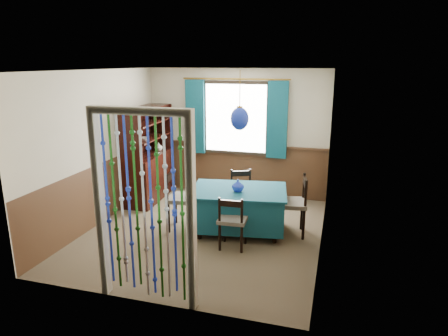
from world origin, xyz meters
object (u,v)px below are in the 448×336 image
(chair_left, at_px, (181,198))
(vase_sideboard, at_px, (159,146))
(chair_near, at_px, (232,220))
(chair_right, at_px, (293,204))
(vase_table, at_px, (238,186))
(dining_table, at_px, (239,207))
(sideboard, at_px, (149,168))
(pendant_lamp, at_px, (240,118))
(bowl_shelf, at_px, (143,139))
(chair_far, at_px, (242,193))

(chair_left, bearing_deg, vase_sideboard, -150.87)
(chair_near, xyz_separation_m, chair_right, (0.77, 0.74, 0.07))
(chair_near, relative_size, vase_table, 4.58)
(dining_table, relative_size, chair_left, 1.68)
(dining_table, distance_m, chair_right, 0.85)
(sideboard, distance_m, vase_table, 2.36)
(dining_table, height_order, chair_right, chair_right)
(pendant_lamp, distance_m, vase_table, 1.02)
(chair_right, xyz_separation_m, vase_sideboard, (-2.84, 1.24, 0.49))
(chair_left, distance_m, sideboard, 1.64)
(chair_left, bearing_deg, pendant_lamp, 91.62)
(dining_table, distance_m, sideboard, 2.32)
(chair_near, relative_size, chair_right, 0.85)
(chair_near, bearing_deg, chair_left, 151.74)
(pendant_lamp, height_order, vase_sideboard, pendant_lamp)
(chair_right, distance_m, sideboard, 3.03)
(chair_left, relative_size, vase_table, 5.44)
(bowl_shelf, bearing_deg, chair_near, -33.27)
(vase_sideboard, bearing_deg, sideboard, -99.65)
(chair_near, relative_size, chair_far, 0.98)
(chair_right, height_order, vase_sideboard, vase_sideboard)
(chair_right, relative_size, sideboard, 0.52)
(sideboard, height_order, pendant_lamp, pendant_lamp)
(vase_sideboard, bearing_deg, dining_table, -34.75)
(dining_table, bearing_deg, chair_far, 90.06)
(pendant_lamp, xyz_separation_m, vase_sideboard, (-2.00, 1.39, -0.82))
(chair_left, xyz_separation_m, vase_table, (0.93, 0.04, 0.28))
(chair_near, distance_m, chair_left, 1.09)
(vase_table, relative_size, vase_sideboard, 0.99)
(chair_far, distance_m, pendant_lamp, 1.51)
(sideboard, height_order, vase_table, sideboard)
(bowl_shelf, height_order, vase_sideboard, bowl_shelf)
(chair_far, xyz_separation_m, pendant_lamp, (0.10, -0.63, 1.37))
(dining_table, bearing_deg, vase_table, -94.84)
(chair_far, xyz_separation_m, vase_table, (0.11, -0.72, 0.35))
(chair_far, xyz_separation_m, bowl_shelf, (-1.90, 0.13, 0.82))
(pendant_lamp, height_order, vase_table, pendant_lamp)
(sideboard, bearing_deg, chair_far, -14.81)
(dining_table, distance_m, chair_far, 0.64)
(chair_near, distance_m, chair_far, 1.23)
(chair_far, height_order, chair_right, chair_right)
(chair_far, relative_size, sideboard, 0.45)
(vase_table, bearing_deg, vase_sideboard, 143.60)
(dining_table, xyz_separation_m, vase_table, (0.01, -0.09, 0.38))
(dining_table, xyz_separation_m, pendant_lamp, (-0.00, 0.00, 1.39))
(dining_table, distance_m, bowl_shelf, 2.30)
(vase_table, bearing_deg, chair_left, -177.77)
(pendant_lamp, distance_m, bowl_shelf, 2.21)
(chair_near, relative_size, pendant_lamp, 0.92)
(dining_table, xyz_separation_m, chair_left, (-0.92, -0.13, 0.10))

